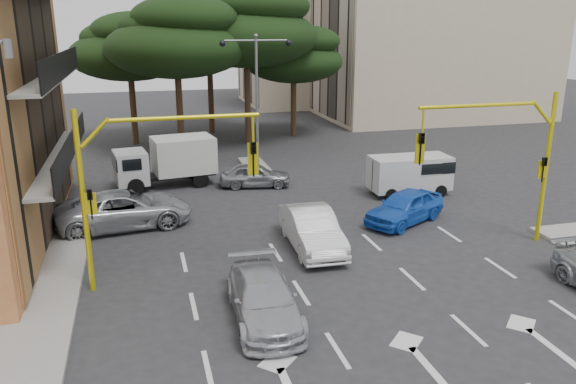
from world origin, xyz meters
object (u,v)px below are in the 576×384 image
(signal_mast_right, at_px, (509,149))
(car_blue_compact, at_px, (405,207))
(signal_mast_left, at_px, (140,173))
(street_lamp_center, at_px, (257,79))
(box_truck_a, at_px, (166,162))
(van_white, at_px, (409,175))
(car_silver_cross_a, at_px, (125,209))
(car_white_hatch, at_px, (312,229))
(car_silver_cross_b, at_px, (255,175))
(car_silver_wagon, at_px, (263,298))

(signal_mast_right, relative_size, car_blue_compact, 1.41)
(signal_mast_left, relative_size, car_blue_compact, 1.41)
(street_lamp_center, relative_size, box_truck_a, 1.46)
(car_blue_compact, bearing_deg, signal_mast_left, -102.64)
(signal_mast_right, height_order, van_white, signal_mast_right)
(signal_mast_right, xyz_separation_m, car_silver_cross_a, (-14.39, 5.99, -3.09))
(signal_mast_right, distance_m, car_white_hatch, 8.10)
(car_white_hatch, height_order, car_blue_compact, car_white_hatch)
(car_blue_compact, distance_m, car_silver_cross_a, 12.21)
(signal_mast_left, relative_size, street_lamp_center, 0.77)
(car_white_hatch, height_order, car_silver_cross_b, car_white_hatch)
(car_blue_compact, bearing_deg, van_white, 121.44)
(car_silver_cross_b, bearing_deg, box_truck_a, 84.10)
(signal_mast_right, bearing_deg, signal_mast_left, 180.00)
(signal_mast_left, bearing_deg, car_blue_compact, 16.74)
(car_silver_wagon, relative_size, car_silver_cross_b, 1.21)
(box_truck_a, bearing_deg, signal_mast_right, -142.70)
(box_truck_a, bearing_deg, car_silver_cross_a, 152.18)
(street_lamp_center, xyz_separation_m, box_truck_a, (-5.46, -2.00, -4.12))
(signal_mast_right, relative_size, van_white, 1.48)
(signal_mast_left, height_order, box_truck_a, signal_mast_left)
(signal_mast_right, distance_m, box_truck_a, 17.35)
(street_lamp_center, xyz_separation_m, car_white_hatch, (-0.51, -12.44, -4.65))
(van_white, bearing_deg, car_white_hatch, -49.61)
(street_lamp_center, height_order, car_silver_cross_b, street_lamp_center)
(van_white, distance_m, box_truck_a, 12.88)
(van_white, height_order, box_truck_a, box_truck_a)
(car_blue_compact, height_order, box_truck_a, box_truck_a)
(signal_mast_left, bearing_deg, car_silver_wagon, -45.35)
(van_white, bearing_deg, car_silver_wagon, -42.20)
(car_silver_cross_a, relative_size, box_truck_a, 1.07)
(signal_mast_left, bearing_deg, signal_mast_right, 0.00)
(street_lamp_center, bearing_deg, signal_mast_left, -115.91)
(street_lamp_center, height_order, car_silver_cross_a, street_lamp_center)
(street_lamp_center, xyz_separation_m, car_silver_wagon, (-3.55, -17.31, -4.76))
(car_silver_cross_a, height_order, car_silver_cross_b, car_silver_cross_a)
(signal_mast_right, distance_m, signal_mast_left, 13.61)
(car_white_hatch, relative_size, van_white, 1.17)
(signal_mast_left, xyz_separation_m, street_lamp_center, (6.80, 14.01, 1.54))
(signal_mast_left, distance_m, van_white, 15.43)
(car_blue_compact, xyz_separation_m, car_silver_cross_a, (-11.92, 2.65, 0.07))
(signal_mast_left, relative_size, car_silver_cross_a, 1.05)
(car_white_hatch, height_order, car_silver_wagon, car_white_hatch)
(car_blue_compact, bearing_deg, signal_mast_right, 7.09)
(signal_mast_right, relative_size, street_lamp_center, 0.77)
(box_truck_a, bearing_deg, car_silver_wagon, 178.82)
(signal_mast_right, distance_m, car_silver_cross_b, 13.53)
(car_white_hatch, distance_m, car_silver_cross_b, 9.08)
(car_blue_compact, bearing_deg, car_silver_cross_b, -173.80)
(signal_mast_right, height_order, box_truck_a, signal_mast_right)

